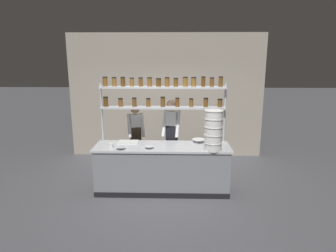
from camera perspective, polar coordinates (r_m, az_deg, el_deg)
The scene contains 12 objects.
ground_plane at distance 6.14m, azimuth -1.07°, elevation -12.02°, with size 40.00×40.00×0.00m, color #4C4C51.
back_wall at distance 7.84m, azimuth -0.38°, elevation 5.71°, with size 5.03×0.12×3.19m, color #9E9384.
prep_counter at distance 5.96m, azimuth -1.09°, elevation -8.02°, with size 2.63×0.76×0.92m.
spice_shelf_unit at distance 5.94m, azimuth -1.05°, elevation 5.34°, with size 2.51×0.28×2.23m.
chef_left at distance 6.63m, azimuth -6.15°, elevation -1.72°, with size 0.41×0.34×1.61m.
chef_center at distance 6.31m, azimuth 0.71°, elevation -1.50°, with size 0.41×0.34×1.74m.
container_stack at distance 5.50m, azimuth 8.65°, elevation -0.85°, with size 0.33×0.33×0.75m.
cutting_board at distance 6.07m, azimuth -7.50°, elevation -3.04°, with size 0.40×0.26×0.02m.
prep_bowl_near_left at distance 6.04m, azimuth 5.86°, elevation -2.84°, with size 0.26×0.26×0.07m.
prep_bowl_center_front at distance 5.64m, azimuth -3.59°, elevation -4.09°, with size 0.17×0.17×0.05m.
prep_bowl_center_back at distance 5.64m, azimuth -8.99°, elevation -4.20°, with size 0.18×0.18×0.05m.
serving_cup_front at distance 5.79m, azimuth -10.80°, elevation -3.64°, with size 0.09×0.09×0.08m.
Camera 1 is at (0.26, -5.55, 2.62)m, focal length 32.00 mm.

